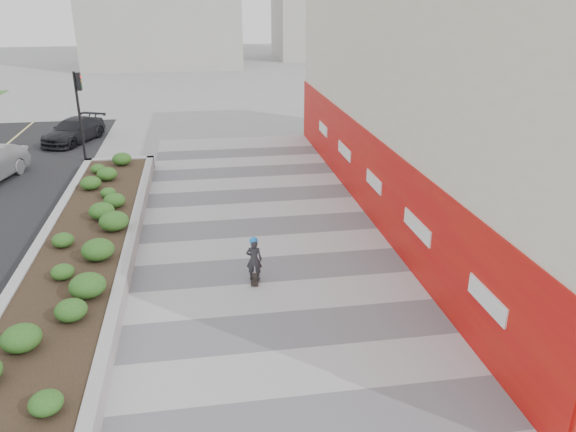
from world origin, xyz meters
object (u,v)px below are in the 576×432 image
at_px(traffic_signal_near, 80,103).
at_px(skateboarder, 254,259).
at_px(planter, 87,241).
at_px(car_dark, 74,131).

height_order(traffic_signal_near, skateboarder, traffic_signal_near).
relative_size(planter, car_dark, 4.21).
bearing_deg(car_dark, planter, -55.16).
bearing_deg(planter, car_dark, 101.74).
height_order(skateboarder, car_dark, skateboarder).
bearing_deg(car_dark, skateboarder, -42.06).
xyz_separation_m(skateboarder, car_dark, (-7.92, 17.10, -0.07)).
relative_size(traffic_signal_near, skateboarder, 3.08).
bearing_deg(skateboarder, planter, 157.85).
bearing_deg(traffic_signal_near, car_dark, 107.91).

